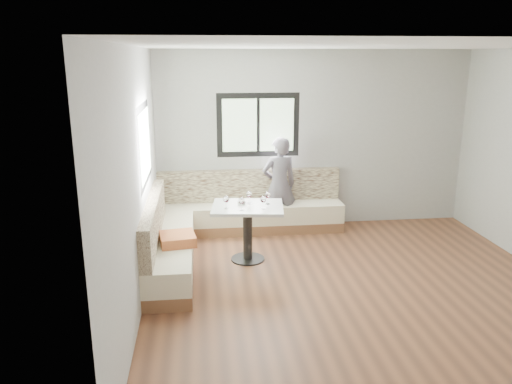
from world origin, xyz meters
TOP-DOWN VIEW (x-y plane):
  - room at (-0.08, 0.08)m, footprint 5.01×5.01m
  - banquette at (-1.59, 1.62)m, footprint 2.90×2.80m
  - table at (-1.21, 1.07)m, footprint 1.02×0.84m
  - person at (-0.61, 2.17)m, footprint 0.61×0.46m
  - olive_ramekin at (-1.28, 1.16)m, footprint 0.11×0.11m
  - wine_glass_a at (-1.50, 0.97)m, footprint 0.08×0.08m
  - wine_glass_b at (-1.31, 0.88)m, footprint 0.08×0.08m
  - wine_glass_c at (-1.02, 0.92)m, footprint 0.08×0.08m
  - wine_glass_d at (-1.18, 1.17)m, footprint 0.08×0.08m
  - wine_glass_e at (-0.93, 1.11)m, footprint 0.08×0.08m

SIDE VIEW (x-z plane):
  - banquette at x=-1.59m, z-range -0.14..0.81m
  - table at x=-1.21m, z-range 0.19..0.96m
  - person at x=-0.61m, z-range 0.00..1.51m
  - olive_ramekin at x=-1.28m, z-range 0.77..0.82m
  - wine_glass_a at x=-1.50m, z-range 0.81..0.98m
  - wine_glass_b at x=-1.31m, z-range 0.81..0.98m
  - wine_glass_c at x=-1.02m, z-range 0.81..0.98m
  - wine_glass_d at x=-1.18m, z-range 0.81..0.98m
  - wine_glass_e at x=-0.93m, z-range 0.81..0.98m
  - room at x=-0.08m, z-range 0.01..2.82m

